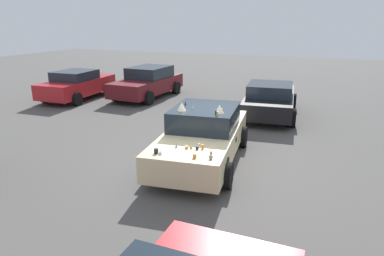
{
  "coord_description": "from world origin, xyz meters",
  "views": [
    {
      "loc": [
        -8.22,
        -3.13,
        3.67
      ],
      "look_at": [
        0.0,
        0.3,
        0.9
      ],
      "focal_mm": 32.42,
      "sensor_mm": 36.0,
      "label": 1
    }
  ],
  "objects_px": {
    "parked_sedan_row_back_center": "(270,99)",
    "parked_sedan_near_right": "(148,82)",
    "art_car_decorated": "(203,135)",
    "parked_sedan_row_back_far": "(77,85)"
  },
  "relations": [
    {
      "from": "parked_sedan_row_back_center",
      "to": "parked_sedan_near_right",
      "type": "bearing_deg",
      "value": 71.95
    },
    {
      "from": "parked_sedan_row_back_center",
      "to": "parked_sedan_near_right",
      "type": "xyz_separation_m",
      "value": [
        1.28,
        6.25,
        0.06
      ]
    },
    {
      "from": "art_car_decorated",
      "to": "parked_sedan_near_right",
      "type": "bearing_deg",
      "value": -147.89
    },
    {
      "from": "parked_sedan_row_back_far",
      "to": "parked_sedan_near_right",
      "type": "xyz_separation_m",
      "value": [
        1.65,
        -2.98,
        0.05
      ]
    },
    {
      "from": "art_car_decorated",
      "to": "parked_sedan_near_right",
      "type": "relative_size",
      "value": 1.07
    },
    {
      "from": "art_car_decorated",
      "to": "parked_sedan_row_back_center",
      "type": "relative_size",
      "value": 1.03
    },
    {
      "from": "art_car_decorated",
      "to": "parked_sedan_row_back_center",
      "type": "height_order",
      "value": "art_car_decorated"
    },
    {
      "from": "parked_sedan_row_back_far",
      "to": "parked_sedan_row_back_center",
      "type": "bearing_deg",
      "value": -90.73
    },
    {
      "from": "art_car_decorated",
      "to": "parked_sedan_row_back_far",
      "type": "relative_size",
      "value": 1.14
    },
    {
      "from": "art_car_decorated",
      "to": "parked_sedan_row_back_far",
      "type": "distance_m",
      "value": 9.77
    }
  ]
}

